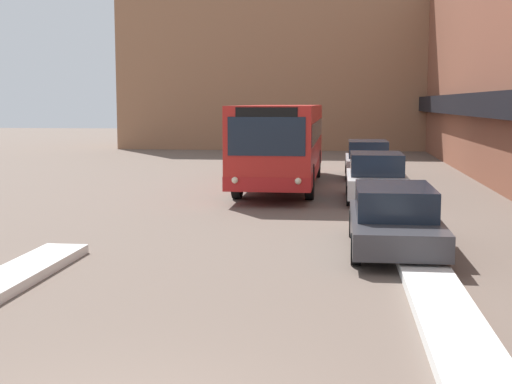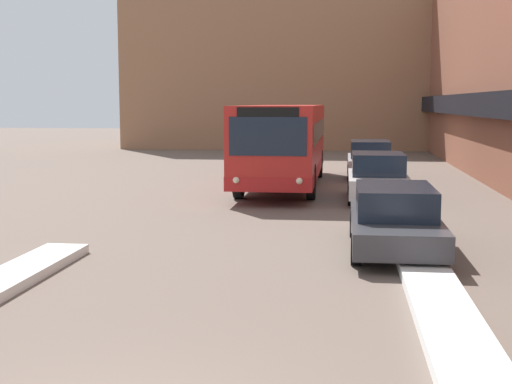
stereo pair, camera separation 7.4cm
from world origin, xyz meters
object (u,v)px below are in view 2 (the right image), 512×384
city_bus (284,142)px  parked_car_back (370,159)px  parked_car_front (394,218)px  parked_car_middle (378,177)px

city_bus → parked_car_back: bearing=50.8°
parked_car_front → parked_car_back: size_ratio=0.99×
parked_car_front → parked_car_middle: 7.88m
city_bus → parked_car_front: city_bus is taller
city_bus → parked_car_back: city_bus is taller
parked_car_middle → parked_car_front: bearing=-90.0°
city_bus → parked_car_front: size_ratio=2.44×
parked_car_middle → parked_car_back: bearing=90.0°
parked_car_front → parked_car_middle: size_ratio=1.11×
city_bus → parked_car_back: 5.31m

